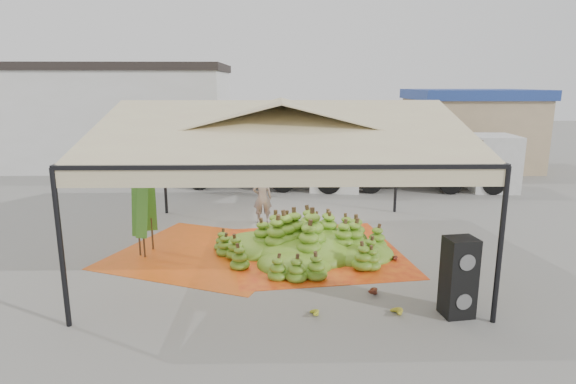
{
  "coord_description": "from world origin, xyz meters",
  "views": [
    {
      "loc": [
        -0.04,
        -12.29,
        4.44
      ],
      "look_at": [
        0.2,
        1.5,
        1.3
      ],
      "focal_mm": 30.0,
      "sensor_mm": 36.0,
      "label": 1
    }
  ],
  "objects_px": {
    "truck_left": "(280,151)",
    "truck_right": "(439,156)",
    "speaker_stack": "(459,277)",
    "banana_heap": "(308,233)",
    "vendor": "(262,198)"
  },
  "relations": [
    {
      "from": "truck_left",
      "to": "truck_right",
      "type": "relative_size",
      "value": 1.13
    },
    {
      "from": "banana_heap",
      "to": "truck_left",
      "type": "distance_m",
      "value": 8.53
    },
    {
      "from": "banana_heap",
      "to": "truck_right",
      "type": "distance_m",
      "value": 9.92
    },
    {
      "from": "banana_heap",
      "to": "truck_left",
      "type": "xyz_separation_m",
      "value": [
        -0.74,
        8.43,
        1.05
      ]
    },
    {
      "from": "banana_heap",
      "to": "truck_left",
      "type": "bearing_deg",
      "value": 95.01
    },
    {
      "from": "truck_left",
      "to": "vendor",
      "type": "bearing_deg",
      "value": -86.87
    },
    {
      "from": "vendor",
      "to": "banana_heap",
      "type": "bearing_deg",
      "value": 110.26
    },
    {
      "from": "truck_left",
      "to": "truck_right",
      "type": "xyz_separation_m",
      "value": [
        6.74,
        -0.59,
        -0.16
      ]
    },
    {
      "from": "speaker_stack",
      "to": "truck_right",
      "type": "height_order",
      "value": "truck_right"
    },
    {
      "from": "banana_heap",
      "to": "speaker_stack",
      "type": "bearing_deg",
      "value": -53.33
    },
    {
      "from": "banana_heap",
      "to": "truck_right",
      "type": "bearing_deg",
      "value": 52.58
    },
    {
      "from": "vendor",
      "to": "truck_left",
      "type": "bearing_deg",
      "value": -100.44
    },
    {
      "from": "truck_left",
      "to": "banana_heap",
      "type": "bearing_deg",
      "value": -76.16
    },
    {
      "from": "speaker_stack",
      "to": "truck_left",
      "type": "height_order",
      "value": "truck_left"
    },
    {
      "from": "speaker_stack",
      "to": "vendor",
      "type": "relative_size",
      "value": 0.94
    }
  ]
}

